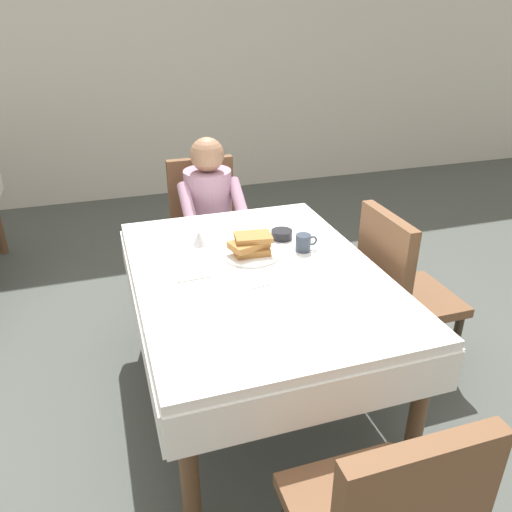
% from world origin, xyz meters
% --- Properties ---
extents(ground_plane, '(14.00, 14.00, 0.00)m').
position_xyz_m(ground_plane, '(0.00, 0.00, 0.00)').
color(ground_plane, '#474C47').
extents(back_wall, '(12.00, 0.16, 3.20)m').
position_xyz_m(back_wall, '(0.00, 3.40, 1.60)').
color(back_wall, beige).
rests_on(back_wall, ground).
extents(dining_table_main, '(1.12, 1.52, 0.74)m').
position_xyz_m(dining_table_main, '(0.00, 0.00, 0.65)').
color(dining_table_main, white).
rests_on(dining_table_main, ground).
extents(chair_diner, '(0.44, 0.45, 0.93)m').
position_xyz_m(chair_diner, '(0.01, 1.17, 0.53)').
color(chair_diner, brown).
rests_on(chair_diner, ground).
extents(diner_person, '(0.40, 0.43, 1.12)m').
position_xyz_m(diner_person, '(0.01, 1.01, 0.67)').
color(diner_person, '#B2849E').
rests_on(diner_person, ground).
extents(chair_right_side, '(0.45, 0.44, 0.93)m').
position_xyz_m(chair_right_side, '(0.77, 0.00, 0.53)').
color(chair_right_side, brown).
rests_on(chair_right_side, ground).
extents(plate_breakfast, '(0.28, 0.28, 0.02)m').
position_xyz_m(plate_breakfast, '(0.02, 0.16, 0.75)').
color(plate_breakfast, white).
rests_on(plate_breakfast, dining_table_main).
extents(breakfast_stack, '(0.22, 0.17, 0.09)m').
position_xyz_m(breakfast_stack, '(0.02, 0.15, 0.80)').
color(breakfast_stack, '#A36B33').
rests_on(breakfast_stack, plate_breakfast).
extents(cup_coffee, '(0.11, 0.08, 0.08)m').
position_xyz_m(cup_coffee, '(0.28, 0.13, 0.78)').
color(cup_coffee, '#333D4C').
rests_on(cup_coffee, dining_table_main).
extents(bowl_butter, '(0.11, 0.11, 0.04)m').
position_xyz_m(bowl_butter, '(0.23, 0.30, 0.76)').
color(bowl_butter, black).
rests_on(bowl_butter, dining_table_main).
extents(syrup_pitcher, '(0.08, 0.08, 0.07)m').
position_xyz_m(syrup_pitcher, '(-0.19, 0.35, 0.78)').
color(syrup_pitcher, silver).
rests_on(syrup_pitcher, dining_table_main).
extents(fork_left_of_plate, '(0.02, 0.18, 0.00)m').
position_xyz_m(fork_left_of_plate, '(-0.17, 0.14, 0.74)').
color(fork_left_of_plate, silver).
rests_on(fork_left_of_plate, dining_table_main).
extents(knife_right_of_plate, '(0.02, 0.20, 0.00)m').
position_xyz_m(knife_right_of_plate, '(0.21, 0.14, 0.74)').
color(knife_right_of_plate, silver).
rests_on(knife_right_of_plate, dining_table_main).
extents(spoon_near_edge, '(0.15, 0.04, 0.00)m').
position_xyz_m(spoon_near_edge, '(-0.02, -0.14, 0.74)').
color(spoon_near_edge, silver).
rests_on(spoon_near_edge, dining_table_main).
extents(napkin_folded, '(0.18, 0.13, 0.01)m').
position_xyz_m(napkin_folded, '(-0.30, 0.06, 0.74)').
color(napkin_folded, white).
rests_on(napkin_folded, dining_table_main).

